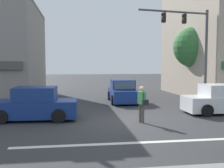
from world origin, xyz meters
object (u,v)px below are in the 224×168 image
sedan_approaching_near (222,100)px  sedan_crossing_rightbound (34,105)px  street_tree (194,47)px  sedan_waiting_far (123,92)px  pedestrian_mid_crossing (142,102)px  traffic_light_mast (193,41)px

sedan_approaching_near → sedan_crossing_rightbound: bearing=-178.3°
sedan_crossing_rightbound → sedan_approaching_near: 9.87m
street_tree → sedan_waiting_far: 7.02m
sedan_crossing_rightbound → pedestrian_mid_crossing: bearing=-15.6°
sedan_waiting_far → sedan_approaching_near: same height
sedan_crossing_rightbound → sedan_approaching_near: size_ratio=1.01×
street_tree → sedan_crossing_rightbound: size_ratio=1.35×
traffic_light_mast → pedestrian_mid_crossing: 7.30m
traffic_light_mast → sedan_crossing_rightbound: 10.69m
sedan_approaching_near → pedestrian_mid_crossing: pedestrian_mid_crossing is taller
traffic_light_mast → pedestrian_mid_crossing: size_ratio=3.71×
traffic_light_mast → sedan_waiting_far: 5.85m
traffic_light_mast → sedan_approaching_near: bearing=-84.4°
traffic_light_mast → sedan_approaching_near: traffic_light_mast is taller
sedan_crossing_rightbound → street_tree: bearing=31.3°
street_tree → pedestrian_mid_crossing: (-6.34, -8.24, -3.06)m
sedan_crossing_rightbound → traffic_light_mast: bearing=18.9°
sedan_approaching_near → pedestrian_mid_crossing: bearing=-161.2°
sedan_waiting_far → pedestrian_mid_crossing: bearing=-92.9°
street_tree → sedan_crossing_rightbound: 13.63m
street_tree → sedan_crossing_rightbound: bearing=-148.7°
traffic_light_mast → sedan_approaching_near: 4.59m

